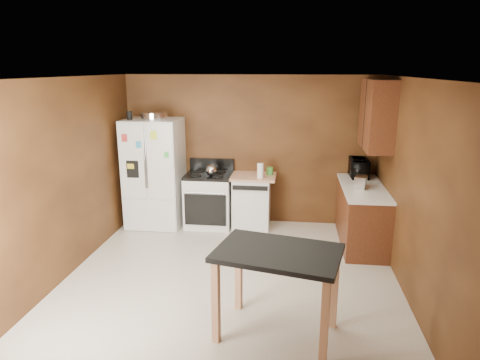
% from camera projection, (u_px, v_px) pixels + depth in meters
% --- Properties ---
extents(floor, '(4.50, 4.50, 0.00)m').
position_uv_depth(floor, '(230.00, 281.00, 5.40)').
color(floor, beige).
rests_on(floor, ground).
extents(ceiling, '(4.50, 4.50, 0.00)m').
position_uv_depth(ceiling, '(229.00, 78.00, 4.76)').
color(ceiling, white).
rests_on(ceiling, ground).
extents(wall_back, '(4.20, 0.00, 4.20)m').
position_uv_depth(wall_back, '(249.00, 150.00, 7.24)').
color(wall_back, brown).
rests_on(wall_back, ground).
extents(wall_front, '(4.20, 0.00, 4.20)m').
position_uv_depth(wall_front, '(181.00, 273.00, 2.92)').
color(wall_front, brown).
rests_on(wall_front, ground).
extents(wall_left, '(0.00, 4.50, 4.50)m').
position_uv_depth(wall_left, '(63.00, 180.00, 5.33)').
color(wall_left, brown).
rests_on(wall_left, ground).
extents(wall_right, '(0.00, 4.50, 4.50)m').
position_uv_depth(wall_right, '(413.00, 192.00, 4.83)').
color(wall_right, brown).
rests_on(wall_right, ground).
extents(roasting_pan, '(0.44, 0.44, 0.11)m').
position_uv_depth(roasting_pan, '(154.00, 116.00, 6.92)').
color(roasting_pan, silver).
rests_on(roasting_pan, refrigerator).
extents(pen_cup, '(0.09, 0.09, 0.13)m').
position_uv_depth(pen_cup, '(129.00, 115.00, 6.85)').
color(pen_cup, black).
rests_on(pen_cup, refrigerator).
extents(kettle, '(0.18, 0.18, 0.18)m').
position_uv_depth(kettle, '(211.00, 170.00, 6.95)').
color(kettle, silver).
rests_on(kettle, gas_range).
extents(paper_towel, '(0.13, 0.13, 0.24)m').
position_uv_depth(paper_towel, '(260.00, 171.00, 6.83)').
color(paper_towel, white).
rests_on(paper_towel, dishwasher).
extents(green_canister, '(0.13, 0.13, 0.12)m').
position_uv_depth(green_canister, '(270.00, 171.00, 7.07)').
color(green_canister, green).
rests_on(green_canister, dishwasher).
extents(toaster, '(0.22, 0.28, 0.18)m').
position_uv_depth(toaster, '(361.00, 182.00, 6.24)').
color(toaster, silver).
rests_on(toaster, right_cabinets).
extents(microwave, '(0.36, 0.51, 0.27)m').
position_uv_depth(microwave, '(359.00, 168.00, 6.87)').
color(microwave, black).
rests_on(microwave, right_cabinets).
extents(refrigerator, '(0.90, 0.80, 1.80)m').
position_uv_depth(refrigerator, '(155.00, 173.00, 7.14)').
color(refrigerator, white).
rests_on(refrigerator, ground).
extents(gas_range, '(0.76, 0.68, 1.10)m').
position_uv_depth(gas_range, '(209.00, 199.00, 7.21)').
color(gas_range, white).
rests_on(gas_range, ground).
extents(dishwasher, '(0.78, 0.63, 0.89)m').
position_uv_depth(dishwasher, '(252.00, 201.00, 7.15)').
color(dishwasher, white).
rests_on(dishwasher, ground).
extents(right_cabinets, '(0.63, 1.58, 2.45)m').
position_uv_depth(right_cabinets, '(366.00, 185.00, 6.37)').
color(right_cabinets, brown).
rests_on(right_cabinets, ground).
extents(island, '(1.32, 1.03, 0.91)m').
position_uv_depth(island, '(278.00, 264.00, 4.14)').
color(island, black).
rests_on(island, ground).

